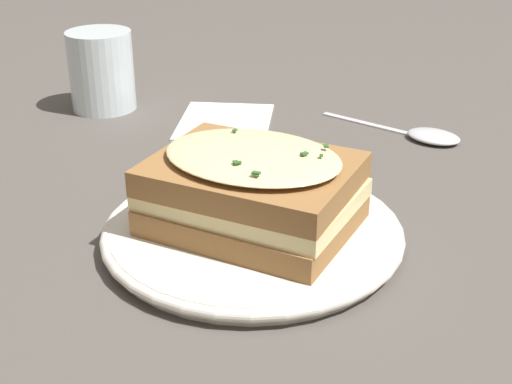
# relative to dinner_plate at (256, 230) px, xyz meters

# --- Properties ---
(ground_plane) EXTENTS (2.40, 2.40, 0.00)m
(ground_plane) POSITION_rel_dinner_plate_xyz_m (-0.00, 0.00, -0.01)
(ground_plane) COLOR #514C47
(dinner_plate) EXTENTS (0.24, 0.24, 0.02)m
(dinner_plate) POSITION_rel_dinner_plate_xyz_m (0.00, 0.00, 0.00)
(dinner_plate) COLOR silver
(dinner_plate) RESTS_ON ground_plane
(sandwich) EXTENTS (0.19, 0.20, 0.07)m
(sandwich) POSITION_rel_dinner_plate_xyz_m (-0.00, 0.00, 0.04)
(sandwich) COLOR olive
(sandwich) RESTS_ON dinner_plate
(water_glass) EXTENTS (0.08, 0.08, 0.09)m
(water_glass) POSITION_rel_dinner_plate_xyz_m (0.35, 0.12, 0.04)
(water_glass) COLOR silver
(water_glass) RESTS_ON ground_plane
(spoon) EXTENTS (0.14, 0.13, 0.01)m
(spoon) POSITION_rel_dinner_plate_xyz_m (0.18, -0.22, -0.00)
(spoon) COLOR silver
(spoon) RESTS_ON ground_plane
(napkin) EXTENTS (0.15, 0.14, 0.00)m
(napkin) POSITION_rel_dinner_plate_xyz_m (0.27, -0.02, -0.01)
(napkin) COLOR white
(napkin) RESTS_ON ground_plane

